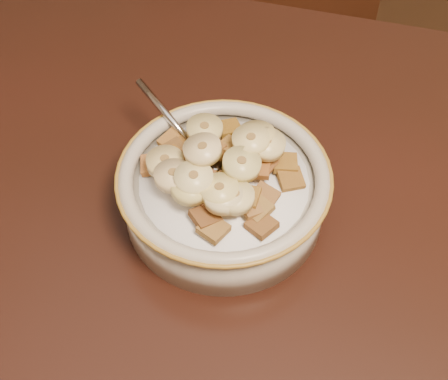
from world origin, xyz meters
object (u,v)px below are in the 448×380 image
(table, at_px, (192,359))
(cereal_bowl, at_px, (224,197))
(chair, at_px, (231,85))
(spoon, at_px, (204,159))

(table, relative_size, cereal_bowl, 8.10)
(cereal_bowl, bearing_deg, table, -83.79)
(table, relative_size, chair, 1.46)
(chair, xyz_separation_m, cereal_bowl, (0.13, -0.45, 0.29))
(table, distance_m, cereal_bowl, 0.14)
(chair, bearing_deg, spoon, -93.91)
(table, height_order, cereal_bowl, cereal_bowl)
(chair, height_order, cereal_bowl, chair)
(table, height_order, chair, chair)
(cereal_bowl, xyz_separation_m, spoon, (-0.02, 0.02, 0.03))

